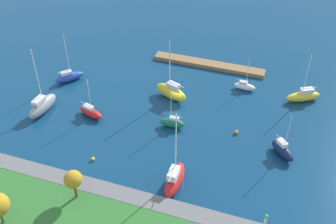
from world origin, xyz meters
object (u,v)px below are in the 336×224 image
(sailboat_green_center_basin, at_px, (172,123))
(sailboat_yellow_west_end, at_px, (171,92))
(mooring_buoy_yellow, at_px, (93,159))
(sailboat_yellow_outer_mooring, at_px, (303,96))
(sailboat_navy_lone_south, at_px, (282,150))
(sailboat_gray_near_pier, at_px, (42,106))
(park_tree_east, at_px, (73,180))
(sailboat_red_lone_north, at_px, (175,179))
(harbor_beacon, at_px, (265,222))
(sailboat_red_mid_basin, at_px, (91,112))
(sailboat_blue_inner_mooring, at_px, (69,77))
(pier_dock, at_px, (209,64))
(sailboat_white_off_beacon, at_px, (244,86))
(mooring_buoy_orange, at_px, (236,132))

(sailboat_green_center_basin, bearing_deg, sailboat_yellow_west_end, -74.92)
(sailboat_green_center_basin, relative_size, mooring_buoy_yellow, 11.82)
(sailboat_yellow_west_end, bearing_deg, sailboat_yellow_outer_mooring, -142.58)
(sailboat_navy_lone_south, bearing_deg, sailboat_gray_near_pier, -131.00)
(mooring_buoy_yellow, bearing_deg, sailboat_green_center_basin, -127.92)
(park_tree_east, bearing_deg, sailboat_gray_near_pier, -45.67)
(sailboat_red_lone_north, height_order, sailboat_yellow_west_end, sailboat_red_lone_north)
(sailboat_gray_near_pier, height_order, mooring_buoy_yellow, sailboat_gray_near_pier)
(harbor_beacon, height_order, mooring_buoy_yellow, harbor_beacon)
(sailboat_gray_near_pier, height_order, sailboat_red_mid_basin, sailboat_gray_near_pier)
(harbor_beacon, xyz_separation_m, sailboat_blue_inner_mooring, (45.77, -26.60, -2.52))
(sailboat_green_center_basin, xyz_separation_m, sailboat_red_mid_basin, (15.95, 2.01, -0.06))
(sailboat_blue_inner_mooring, xyz_separation_m, sailboat_yellow_outer_mooring, (-48.68, -8.97, 0.13))
(harbor_beacon, height_order, sailboat_gray_near_pier, sailboat_gray_near_pier)
(sailboat_blue_inner_mooring, bearing_deg, sailboat_red_lone_north, -84.03)
(sailboat_blue_inner_mooring, height_order, mooring_buoy_yellow, sailboat_blue_inner_mooring)
(pier_dock, relative_size, sailboat_green_center_basin, 3.28)
(harbor_beacon, distance_m, sailboat_red_mid_basin, 39.47)
(sailboat_red_lone_north, xyz_separation_m, sailboat_gray_near_pier, (30.42, -9.93, -0.08))
(sailboat_white_off_beacon, bearing_deg, park_tree_east, -114.71)
(sailboat_red_lone_north, relative_size, sailboat_blue_inner_mooring, 1.29)
(harbor_beacon, bearing_deg, sailboat_yellow_outer_mooring, -94.69)
(sailboat_yellow_outer_mooring, relative_size, mooring_buoy_orange, 14.15)
(sailboat_gray_near_pier, distance_m, sailboat_red_mid_basin, 9.67)
(harbor_beacon, height_order, sailboat_yellow_outer_mooring, sailboat_yellow_outer_mooring)
(sailboat_green_center_basin, distance_m, mooring_buoy_orange, 11.93)
(sailboat_yellow_outer_mooring, bearing_deg, sailboat_yellow_west_end, -12.53)
(park_tree_east, relative_size, mooring_buoy_orange, 6.94)
(sailboat_white_off_beacon, relative_size, sailboat_navy_lone_south, 0.84)
(harbor_beacon, distance_m, sailboat_gray_near_pier, 47.53)
(park_tree_east, relative_size, sailboat_navy_lone_south, 0.58)
(mooring_buoy_yellow, bearing_deg, pier_dock, -106.88)
(harbor_beacon, relative_size, park_tree_east, 0.72)
(harbor_beacon, relative_size, sailboat_yellow_west_end, 0.29)
(sailboat_blue_inner_mooring, bearing_deg, sailboat_yellow_west_end, -47.00)
(park_tree_east, height_order, sailboat_blue_inner_mooring, sailboat_blue_inner_mooring)
(sailboat_blue_inner_mooring, relative_size, sailboat_red_mid_basin, 1.30)
(sailboat_gray_near_pier, distance_m, mooring_buoy_orange, 37.65)
(pier_dock, bearing_deg, sailboat_red_lone_north, 96.10)
(sailboat_yellow_west_end, distance_m, sailboat_gray_near_pier, 25.57)
(sailboat_blue_inner_mooring, bearing_deg, mooring_buoy_yellow, -101.10)
(park_tree_east, height_order, sailboat_red_mid_basin, sailboat_red_mid_basin)
(pier_dock, xyz_separation_m, sailboat_yellow_outer_mooring, (-21.48, 6.84, 0.76))
(pier_dock, distance_m, sailboat_white_off_beacon, 11.67)
(sailboat_red_lone_north, bearing_deg, sailboat_navy_lone_south, -50.74)
(harbor_beacon, bearing_deg, mooring_buoy_yellow, -11.85)
(pier_dock, xyz_separation_m, sailboat_gray_near_pier, (26.44, 27.27, 1.13))
(sailboat_green_center_basin, xyz_separation_m, sailboat_yellow_outer_mooring, (-22.50, -16.57, 0.15))
(park_tree_east, bearing_deg, sailboat_red_lone_north, -148.47)
(harbor_beacon, distance_m, mooring_buoy_yellow, 30.37)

